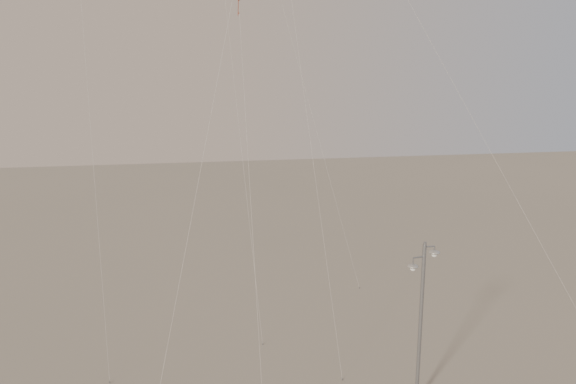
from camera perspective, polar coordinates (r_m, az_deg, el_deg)
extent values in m
cylinder|color=gray|center=(27.88, 13.29, -13.12)|extent=(0.20, 0.18, 7.99)
cylinder|color=gray|center=(26.45, 13.74, -5.14)|extent=(0.14, 0.14, 0.18)
cylinder|color=gray|center=(26.61, 14.20, -5.40)|extent=(0.50, 0.10, 0.07)
cylinder|color=gray|center=(26.77, 14.66, -5.65)|extent=(0.06, 0.06, 0.30)
ellipsoid|color=#A9A9A4|center=(26.82, 14.64, -5.96)|extent=(0.52, 0.52, 0.18)
cylinder|color=gray|center=(26.46, 13.15, -6.47)|extent=(0.60, 0.19, 0.07)
cylinder|color=gray|center=(26.35, 12.59, -6.97)|extent=(0.06, 0.06, 0.40)
ellipsoid|color=#A9A9A4|center=(26.42, 12.57, -7.39)|extent=(0.52, 0.52, 0.18)
cylinder|color=beige|center=(31.70, -20.21, 16.86)|extent=(1.17, 7.33, 37.42)
cylinder|color=gray|center=(31.92, -17.67, -17.93)|extent=(0.06, 0.06, 0.10)
cylinder|color=beige|center=(26.25, -4.28, 6.94)|extent=(0.11, 11.37, 26.67)
cylinder|color=beige|center=(33.71, 0.93, 15.02)|extent=(1.82, 14.83, 34.84)
cylinder|color=gray|center=(30.94, 5.53, -18.41)|extent=(0.06, 0.06, 0.10)
cylinder|color=beige|center=(20.11, -10.21, -4.94)|extent=(4.70, 5.99, 19.67)
cylinder|color=beige|center=(34.47, 19.64, 4.37)|extent=(6.79, 16.91, 22.95)
cylinder|color=beige|center=(41.74, 0.70, 14.10)|extent=(8.53, 6.62, 34.35)
cylinder|color=gray|center=(42.60, 7.26, -9.64)|extent=(0.06, 0.06, 0.10)
cylinder|color=beige|center=(35.96, -5.41, 10.30)|extent=(1.58, 11.19, 29.21)
cylinder|color=gray|center=(34.25, -2.60, -15.17)|extent=(0.06, 0.06, 0.10)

